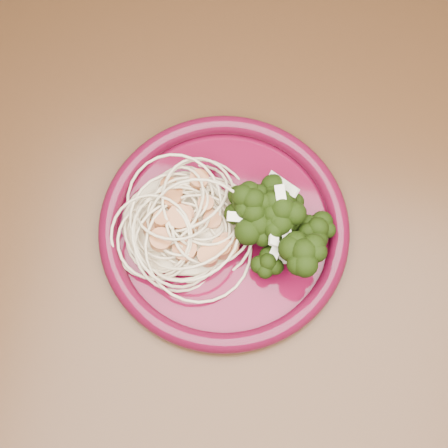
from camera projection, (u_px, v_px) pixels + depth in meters
name	position (u px, v px, depth m)	size (l,w,h in m)	color
dining_table	(228.00, 272.00, 0.72)	(1.20, 0.80, 0.75)	#472814
dinner_plate	(224.00, 228.00, 0.62)	(0.28, 0.28, 0.02)	#54071E
spaghetti_pile	(182.00, 221.00, 0.61)	(0.12, 0.11, 0.03)	beige
scallop_cluster	(180.00, 209.00, 0.58)	(0.11, 0.11, 0.04)	#C17642
broccoli_pile	(276.00, 224.00, 0.60)	(0.08, 0.14, 0.05)	black
onion_garnish	(279.00, 213.00, 0.57)	(0.06, 0.09, 0.05)	#F2ECCC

